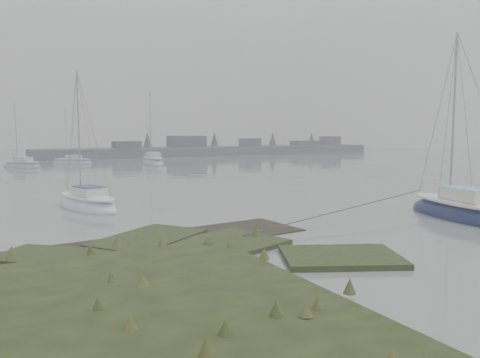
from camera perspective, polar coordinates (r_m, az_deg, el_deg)
name	(u,v)px	position (r m, az deg, el deg)	size (l,w,h in m)	color
ground	(105,177)	(42.44, -16.11, 0.25)	(160.00, 160.00, 0.00)	slate
far_shoreline	(222,150)	(81.51, -2.26, 3.59)	(60.00, 8.00, 4.15)	#4C4F51
sailboat_main	(463,212)	(23.42, 25.51, -3.68)	(3.33, 6.70, 9.04)	#0C143D
sailboat_white	(87,204)	(25.08, -18.12, -2.92)	(3.12, 5.62, 7.55)	white
sailboat_far_a	(22,165)	(56.87, -25.04, 1.51)	(4.64, 5.40, 7.63)	#A0A5A9
sailboat_far_b	(153,162)	(57.92, -10.60, 2.07)	(2.75, 6.86, 9.46)	silver
sailboat_far_c	(72,162)	(60.95, -19.78, 1.94)	(5.10, 4.15, 7.09)	#AAADB4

